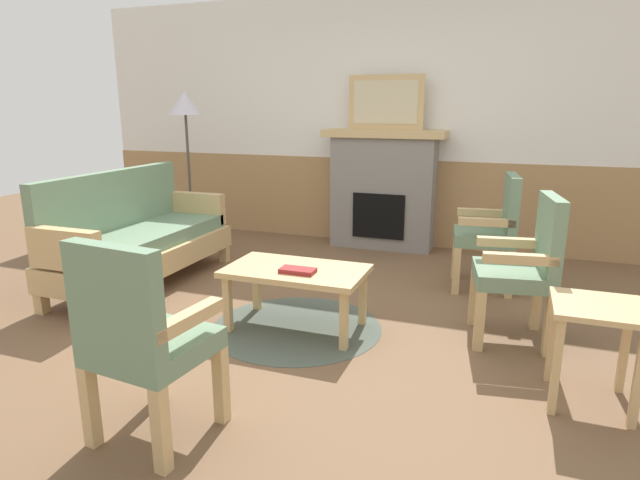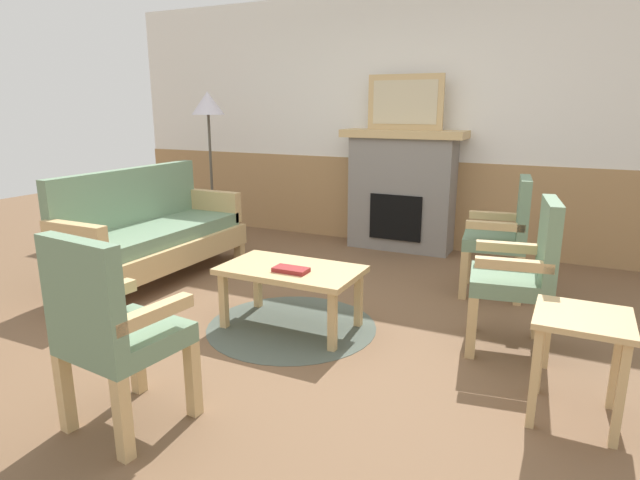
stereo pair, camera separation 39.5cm
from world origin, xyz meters
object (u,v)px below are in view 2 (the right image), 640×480
at_px(floor_lamp_by_couch, 208,113).
at_px(fireplace, 402,190).
at_px(book_on_table, 291,270).
at_px(armchair_by_window_left, 504,231).
at_px(side_table, 581,337).
at_px(armchair_near_fireplace, 523,269).
at_px(coffee_table, 291,275).
at_px(framed_picture, 405,102).
at_px(couch, 152,235).
at_px(armchair_front_left, 111,326).

bearing_deg(floor_lamp_by_couch, fireplace, 15.71).
bearing_deg(fireplace, book_on_table, -89.60).
relative_size(armchair_by_window_left, side_table, 1.78).
bearing_deg(armchair_near_fireplace, book_on_table, -163.67).
bearing_deg(floor_lamp_by_couch, armchair_near_fireplace, -22.84).
distance_m(armchair_near_fireplace, armchair_by_window_left, 1.05).
bearing_deg(coffee_table, armchair_near_fireplace, 12.51).
bearing_deg(book_on_table, floor_lamp_by_couch, 137.75).
distance_m(book_on_table, side_table, 1.79).
bearing_deg(framed_picture, coffee_table, -90.81).
height_order(couch, armchair_front_left, same).
distance_m(armchair_by_window_left, armchair_front_left, 3.11).
relative_size(fireplace, book_on_table, 5.50).
bearing_deg(framed_picture, armchair_front_left, -92.67).
bearing_deg(framed_picture, side_table, -57.12).
relative_size(framed_picture, armchair_front_left, 0.82).
bearing_deg(book_on_table, side_table, -8.96).
bearing_deg(fireplace, side_table, -57.12).
xyz_separation_m(fireplace, armchair_front_left, (-0.18, -3.83, -0.11)).
height_order(armchair_near_fireplace, side_table, armchair_near_fireplace).
bearing_deg(armchair_by_window_left, coffee_table, -132.38).
bearing_deg(armchair_near_fireplace, floor_lamp_by_couch, 157.16).
bearing_deg(couch, floor_lamp_by_couch, 105.10).
relative_size(fireplace, couch, 0.72).
bearing_deg(book_on_table, armchair_front_left, -98.24).
xyz_separation_m(armchair_near_fireplace, side_table, (0.34, -0.70, -0.10)).
height_order(couch, armchair_near_fireplace, same).
height_order(side_table, floor_lamp_by_couch, floor_lamp_by_couch).
bearing_deg(coffee_table, couch, 165.52).
relative_size(framed_picture, book_on_table, 3.39).
bearing_deg(coffee_table, armchair_front_left, -95.73).
relative_size(coffee_table, side_table, 1.75).
xyz_separation_m(couch, coffee_table, (1.66, -0.43, -0.01)).
xyz_separation_m(couch, book_on_table, (1.72, -0.52, 0.06)).
xyz_separation_m(fireplace, floor_lamp_by_couch, (-2.07, -0.58, 0.80)).
distance_m(book_on_table, armchair_near_fireplace, 1.49).
bearing_deg(armchair_by_window_left, side_table, -71.15).
relative_size(coffee_table, armchair_by_window_left, 0.98).
relative_size(armchair_front_left, floor_lamp_by_couch, 0.58).
relative_size(fireplace, armchair_front_left, 1.33).
distance_m(armchair_front_left, side_table, 2.24).
bearing_deg(floor_lamp_by_couch, coffee_table, -41.57).
height_order(fireplace, armchair_by_window_left, fireplace).
relative_size(fireplace, armchair_by_window_left, 1.33).
bearing_deg(book_on_table, armchair_near_fireplace, 16.33).
height_order(framed_picture, side_table, framed_picture).
xyz_separation_m(book_on_table, armchair_by_window_left, (1.18, 1.44, 0.08)).
distance_m(coffee_table, armchair_front_left, 1.46).
bearing_deg(framed_picture, couch, -130.94).
bearing_deg(armchair_front_left, fireplace, 87.33).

